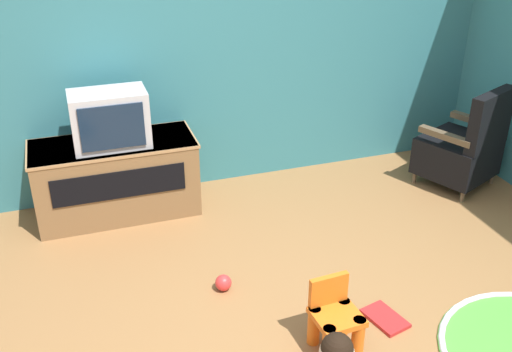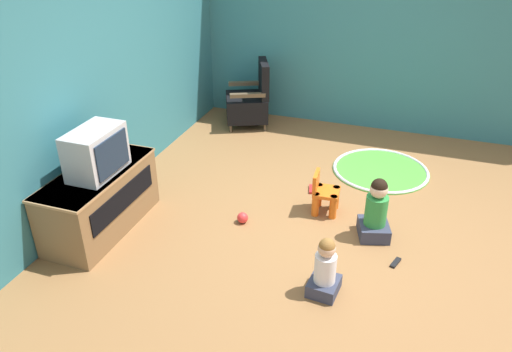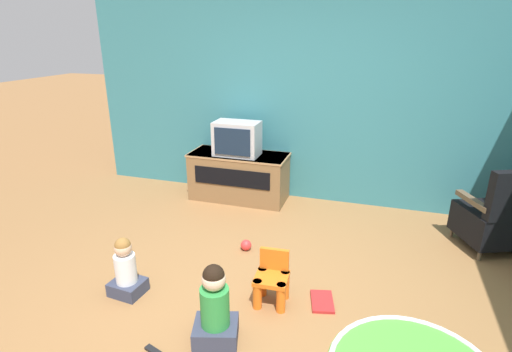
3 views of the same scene
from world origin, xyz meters
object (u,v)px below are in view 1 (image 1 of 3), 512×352
object	(u,v)px
tv_cabinet	(116,177)
book	(385,318)
television	(110,119)
black_armchair	(463,149)
yellow_kid_chair	(335,320)
toy_ball	(223,283)

from	to	relation	value
tv_cabinet	book	xyz separation A→B (m)	(1.37, -1.83, -0.30)
television	black_armchair	bearing A→B (deg)	-8.31
tv_cabinet	yellow_kid_chair	distance (m)	2.17
black_armchair	yellow_kid_chair	bearing A→B (deg)	14.13
black_armchair	toy_ball	world-z (taller)	black_armchair
tv_cabinet	toy_ball	size ratio (longest dim) A/B	11.53
television	book	world-z (taller)	television
yellow_kid_chair	book	size ratio (longest dim) A/B	1.39
television	black_armchair	distance (m)	2.92
black_armchair	book	size ratio (longest dim) A/B	2.90
yellow_kid_chair	toy_ball	size ratio (longest dim) A/B	3.97
yellow_kid_chair	book	world-z (taller)	yellow_kid_chair
television	black_armchair	size ratio (longest dim) A/B	0.62
black_armchair	yellow_kid_chair	xyz separation A→B (m)	(-1.87, -1.46, -0.16)
book	yellow_kid_chair	bearing A→B (deg)	90.55
tv_cabinet	television	bearing A→B (deg)	-90.00
black_armchair	book	distance (m)	2.04
tv_cabinet	television	size ratio (longest dim) A/B	2.25
black_armchair	toy_ball	bearing A→B (deg)	-5.77
television	yellow_kid_chair	xyz separation A→B (m)	(0.98, -1.88, -0.63)
television	toy_ball	xyz separation A→B (m)	(0.52, -1.18, -0.76)
yellow_kid_chair	toy_ball	distance (m)	0.85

